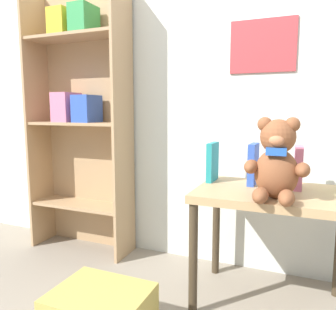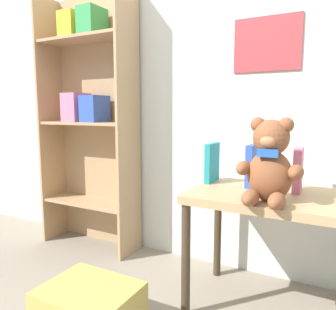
{
  "view_description": "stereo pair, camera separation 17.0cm",
  "coord_description": "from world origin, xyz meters",
  "px_view_note": "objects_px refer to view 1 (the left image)",
  "views": [
    {
      "loc": [
        0.35,
        -0.37,
        0.91
      ],
      "look_at": [
        -0.3,
        1.19,
        0.68
      ],
      "focal_mm": 35.0,
      "sensor_mm": 36.0,
      "label": 1
    },
    {
      "loc": [
        0.5,
        -0.3,
        0.91
      ],
      "look_at": [
        -0.3,
        1.19,
        0.68
      ],
      "focal_mm": 35.0,
      "sensor_mm": 36.0,
      "label": 2
    }
  ],
  "objects_px": {
    "bookshelf_side": "(82,110)",
    "book_standing_blue": "(253,164)",
    "display_table": "(272,208)",
    "teddy_bear": "(277,162)",
    "book_standing_pink": "(298,167)",
    "book_standing_teal": "(213,162)"
  },
  "relations": [
    {
      "from": "display_table",
      "to": "teddy_bear",
      "type": "bearing_deg",
      "value": -81.05
    },
    {
      "from": "book_standing_teal",
      "to": "book_standing_pink",
      "type": "height_order",
      "value": "book_standing_pink"
    },
    {
      "from": "bookshelf_side",
      "to": "book_standing_pink",
      "type": "bearing_deg",
      "value": -6.26
    },
    {
      "from": "display_table",
      "to": "book_standing_blue",
      "type": "height_order",
      "value": "book_standing_blue"
    },
    {
      "from": "bookshelf_side",
      "to": "display_table",
      "type": "relative_size",
      "value": 2.46
    },
    {
      "from": "display_table",
      "to": "book_standing_blue",
      "type": "relative_size",
      "value": 3.35
    },
    {
      "from": "display_table",
      "to": "book_standing_blue",
      "type": "distance_m",
      "value": 0.23
    },
    {
      "from": "teddy_bear",
      "to": "book_standing_pink",
      "type": "height_order",
      "value": "teddy_bear"
    },
    {
      "from": "bookshelf_side",
      "to": "book_standing_teal",
      "type": "relative_size",
      "value": 8.4
    },
    {
      "from": "book_standing_teal",
      "to": "book_standing_pink",
      "type": "xyz_separation_m",
      "value": [
        0.41,
        -0.01,
        0.0
      ]
    },
    {
      "from": "bookshelf_side",
      "to": "teddy_bear",
      "type": "height_order",
      "value": "bookshelf_side"
    },
    {
      "from": "bookshelf_side",
      "to": "book_standing_blue",
      "type": "distance_m",
      "value": 1.14
    },
    {
      "from": "bookshelf_side",
      "to": "teddy_bear",
      "type": "xyz_separation_m",
      "value": [
        1.23,
        -0.37,
        -0.21
      ]
    },
    {
      "from": "display_table",
      "to": "book_standing_teal",
      "type": "distance_m",
      "value": 0.37
    },
    {
      "from": "book_standing_teal",
      "to": "book_standing_blue",
      "type": "xyz_separation_m",
      "value": [
        0.2,
        -0.0,
        0.0
      ]
    },
    {
      "from": "display_table",
      "to": "book_standing_teal",
      "type": "bearing_deg",
      "value": 162.02
    },
    {
      "from": "teddy_bear",
      "to": "book_standing_teal",
      "type": "xyz_separation_m",
      "value": [
        -0.33,
        0.24,
        -0.05
      ]
    },
    {
      "from": "bookshelf_side",
      "to": "display_table",
      "type": "height_order",
      "value": "bookshelf_side"
    },
    {
      "from": "book_standing_blue",
      "to": "bookshelf_side",
      "type": "bearing_deg",
      "value": 175.26
    },
    {
      "from": "bookshelf_side",
      "to": "book_standing_blue",
      "type": "height_order",
      "value": "bookshelf_side"
    },
    {
      "from": "display_table",
      "to": "book_standing_blue",
      "type": "xyz_separation_m",
      "value": [
        -0.1,
        0.1,
        0.18
      ]
    },
    {
      "from": "bookshelf_side",
      "to": "book_standing_pink",
      "type": "xyz_separation_m",
      "value": [
        1.31,
        -0.14,
        -0.26
      ]
    }
  ]
}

